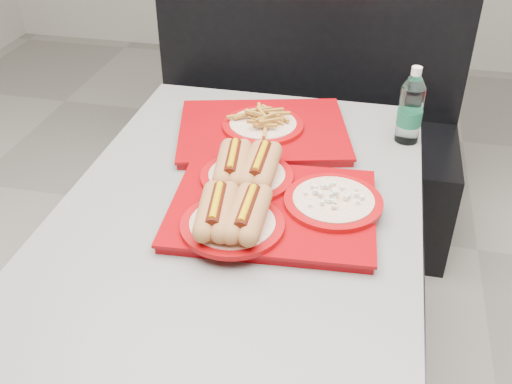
% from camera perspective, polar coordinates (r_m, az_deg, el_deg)
% --- Properties ---
extents(diner_table, '(0.92, 1.42, 0.75)m').
position_cam_1_polar(diner_table, '(1.59, -1.77, -6.84)').
color(diner_table, black).
rests_on(diner_table, ground).
extents(booth_bench, '(1.30, 0.57, 1.35)m').
position_cam_1_polar(booth_bench, '(2.58, 4.19, 5.73)').
color(booth_bench, black).
rests_on(booth_bench, ground).
extents(tray_near, '(0.53, 0.45, 0.11)m').
position_cam_1_polar(tray_near, '(1.46, 0.81, -0.71)').
color(tray_near, '#8C0309').
rests_on(tray_near, diner_table).
extents(tray_far, '(0.58, 0.50, 0.10)m').
position_cam_1_polar(tray_far, '(1.80, 0.67, 6.18)').
color(tray_far, '#8C0309').
rests_on(tray_far, diner_table).
extents(water_bottle, '(0.07, 0.07, 0.23)m').
position_cam_1_polar(water_bottle, '(1.81, 14.50, 7.60)').
color(water_bottle, silver).
rests_on(water_bottle, diner_table).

